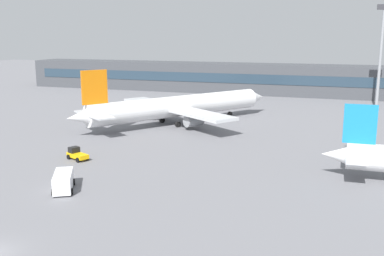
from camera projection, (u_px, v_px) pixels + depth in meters
ground_plane at (169, 144)px, 74.19m from camera, size 400.00×400.00×0.00m
terminal_building at (252, 79)px, 137.68m from camera, size 149.49×12.13×9.00m
airplane_mid at (180, 106)px, 90.65m from camera, size 31.10×40.71×11.69m
baggage_tug_yellow at (77, 154)px, 64.93m from camera, size 3.90×2.94×1.75m
service_van_white at (63, 181)px, 52.07m from camera, size 4.30×5.51×2.08m
floodlight_tower_west at (381, 50)px, 104.54m from camera, size 3.20×0.80×24.57m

